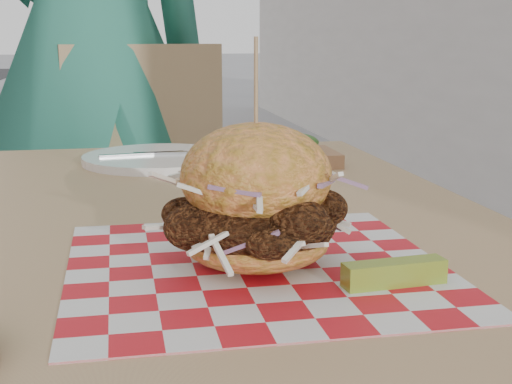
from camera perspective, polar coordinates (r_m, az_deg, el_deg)
diner at (r=1.96m, az=-13.03°, el=11.41°), size 0.80×0.64×1.90m
patio_table at (r=0.90m, az=-5.97°, el=-6.98°), size 0.80×1.20×0.75m
patio_chair at (r=1.83m, az=-9.19°, el=-1.01°), size 0.50×0.50×0.95m
paper_liner at (r=0.70m, az=0.00°, el=-5.96°), size 0.36×0.36×0.00m
sandwich at (r=0.68m, az=0.00°, el=-1.04°), size 0.19×0.19×0.22m
pickle_spear at (r=0.65m, az=11.00°, el=-6.38°), size 0.10×0.03×0.02m
place_setting at (r=1.28m, az=-7.76°, el=2.69°), size 0.27×0.27×0.02m
kraft_tray at (r=1.24m, az=2.97°, el=3.21°), size 0.15×0.12×0.06m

